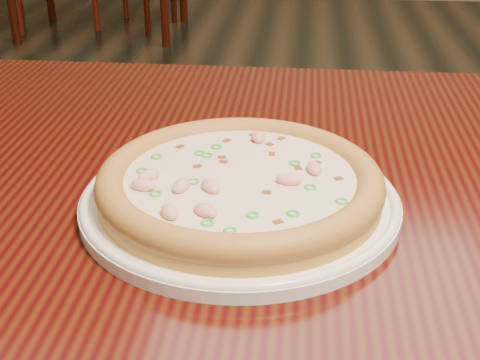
{
  "coord_description": "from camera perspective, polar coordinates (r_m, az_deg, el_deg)",
  "views": [
    {
      "loc": [
        -0.23,
        -0.68,
        1.06
      ],
      "look_at": [
        -0.29,
        -0.12,
        0.78
      ],
      "focal_mm": 50.0,
      "sensor_mm": 36.0,
      "label": 1
    }
  ],
  "objects": [
    {
      "name": "hero_table",
      "position": [
        0.74,
        9.78,
        -7.6
      ],
      "size": [
        1.2,
        0.8,
        0.75
      ],
      "color": "black",
      "rests_on": "ground"
    },
    {
      "name": "plate",
      "position": [
        0.64,
        0.0,
        -1.7
      ],
      "size": [
        0.3,
        0.3,
        0.02
      ],
      "color": "white",
      "rests_on": "hero_table"
    },
    {
      "name": "pizza",
      "position": [
        0.63,
        -0.02,
        -0.24
      ],
      "size": [
        0.27,
        0.27,
        0.03
      ],
      "color": "gold",
      "rests_on": "plate"
    }
  ]
}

